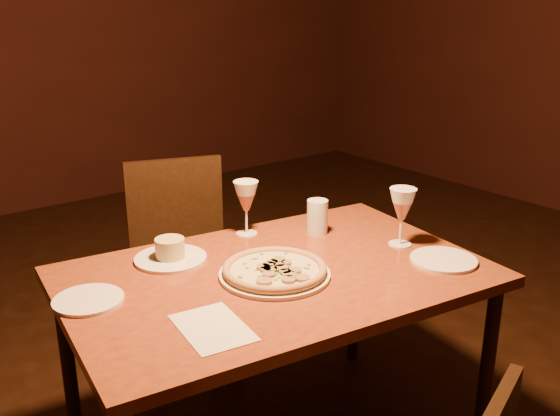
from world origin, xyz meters
TOP-DOWN VIEW (x-y plane):
  - dining_table at (-0.27, 0.27)m, footprint 1.40×1.00m
  - chair_far at (-0.18, 1.04)m, footprint 0.53×0.53m
  - pizza_plate at (-0.30, 0.24)m, footprint 0.34×0.34m
  - ramekin_saucer at (-0.49, 0.55)m, footprint 0.24×0.24m
  - wine_glass_far at (-0.16, 0.59)m, footprint 0.09×0.09m
  - wine_glass_right at (0.21, 0.18)m, footprint 0.09×0.09m
  - water_tumbler at (0.05, 0.44)m, footprint 0.08×0.08m
  - side_plate_left at (-0.82, 0.43)m, footprint 0.20×0.20m
  - side_plate_near at (0.21, -0.00)m, footprint 0.22×0.22m
  - menu_card at (-0.62, 0.09)m, footprint 0.19×0.26m

SIDE VIEW (x-z plane):
  - chair_far at x=-0.18m, z-range 0.06..0.92m
  - dining_table at x=-0.27m, z-range 0.29..0.98m
  - menu_card at x=-0.62m, z-range 0.70..0.70m
  - side_plate_left at x=-0.82m, z-range 0.70..0.71m
  - side_plate_near at x=0.21m, z-range 0.70..0.71m
  - pizza_plate at x=-0.30m, z-range 0.70..0.74m
  - ramekin_saucer at x=-0.49m, z-range 0.68..0.76m
  - water_tumbler at x=0.05m, z-range 0.70..0.82m
  - wine_glass_far at x=-0.16m, z-range 0.70..0.90m
  - wine_glass_right at x=0.21m, z-range 0.70..0.90m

